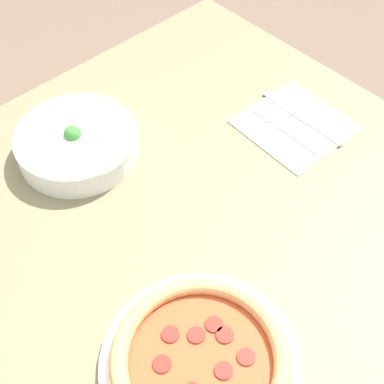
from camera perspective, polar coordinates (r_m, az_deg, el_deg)
name	(u,v)px	position (r m, az deg, el deg)	size (l,w,h in m)	color
dining_table	(128,282)	(0.97, -6.81, -9.51)	(1.25, 0.89, 0.74)	#706B4C
pizza	(201,360)	(0.78, 0.92, -17.52)	(0.28, 0.28, 0.04)	white
bowl	(76,142)	(1.01, -12.24, 5.24)	(0.23, 0.23, 0.07)	white
napkin	(294,124)	(1.08, 10.79, 7.10)	(0.20, 0.20, 0.00)	white
fork	(285,130)	(1.06, 9.92, 6.50)	(0.02, 0.17, 0.00)	silver
knife	(305,120)	(1.09, 11.96, 7.55)	(0.02, 0.20, 0.01)	silver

